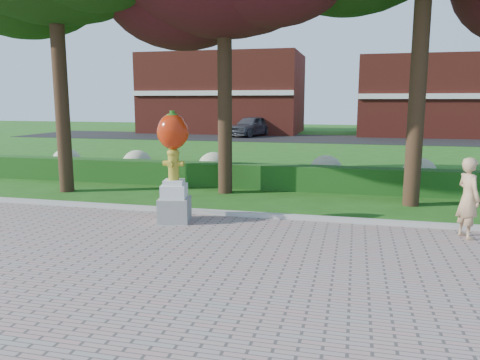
% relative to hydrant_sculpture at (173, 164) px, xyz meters
% --- Properties ---
extents(ground, '(100.00, 100.00, 0.00)m').
position_rel_hydrant_sculpture_xyz_m(ground, '(2.16, -2.12, -1.42)').
color(ground, '#205014').
rests_on(ground, ground).
extents(curb, '(40.00, 0.18, 0.15)m').
position_rel_hydrant_sculpture_xyz_m(curb, '(2.16, 0.88, -1.35)').
color(curb, '#ADADA5').
rests_on(curb, ground).
extents(lawn_hedge, '(24.00, 0.70, 0.80)m').
position_rel_hydrant_sculpture_xyz_m(lawn_hedge, '(2.16, 4.88, -1.02)').
color(lawn_hedge, '#1D4814').
rests_on(lawn_hedge, ground).
extents(hydrangea_row, '(20.10, 1.10, 0.99)m').
position_rel_hydrant_sculpture_xyz_m(hydrangea_row, '(2.73, 5.88, -0.87)').
color(hydrangea_row, '#9BA27C').
rests_on(hydrangea_row, ground).
extents(street, '(50.00, 8.00, 0.02)m').
position_rel_hydrant_sculpture_xyz_m(street, '(2.16, 25.88, -1.41)').
color(street, black).
rests_on(street, ground).
extents(building_left, '(14.00, 8.00, 7.00)m').
position_rel_hydrant_sculpture_xyz_m(building_left, '(-7.84, 31.88, 2.08)').
color(building_left, maroon).
rests_on(building_left, ground).
extents(building_right, '(12.00, 8.00, 6.40)m').
position_rel_hydrant_sculpture_xyz_m(building_right, '(10.16, 31.88, 1.78)').
color(building_right, maroon).
rests_on(building_right, ground).
extents(hydrant_sculpture, '(0.83, 0.83, 2.61)m').
position_rel_hydrant_sculpture_xyz_m(hydrant_sculpture, '(0.00, 0.00, 0.00)').
color(hydrant_sculpture, gray).
rests_on(hydrant_sculpture, walkway).
extents(woman, '(0.61, 0.72, 1.69)m').
position_rel_hydrant_sculpture_xyz_m(woman, '(6.42, 0.21, -0.53)').
color(woman, tan).
rests_on(woman, walkway).
extents(parked_car, '(3.43, 5.18, 1.64)m').
position_rel_hydrant_sculpture_xyz_m(parked_car, '(-4.21, 27.15, -0.58)').
color(parked_car, '#43444B').
rests_on(parked_car, street).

